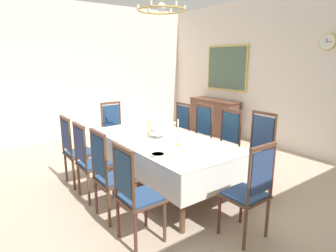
{
  "coord_description": "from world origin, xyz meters",
  "views": [
    {
      "loc": [
        3.34,
        -2.46,
        1.95
      ],
      "look_at": [
        0.1,
        -0.06,
        0.99
      ],
      "focal_mm": 30.4,
      "sensor_mm": 36.0,
      "label": 1
    }
  ],
  "objects_px": {
    "bowl_far_right": "(237,149)",
    "spoon_secondary": "(112,132)",
    "candlestick_east": "(178,135)",
    "bowl_near_right": "(114,132)",
    "chair_south_a": "(76,149)",
    "chair_north_c": "(225,144)",
    "candlestick_west": "(148,126)",
    "chair_south_d": "(135,193)",
    "soup_tureen": "(158,131)",
    "chair_north_d": "(257,153)",
    "chair_head_east": "(250,190)",
    "bowl_far_left": "(162,125)",
    "dining_table": "(162,144)",
    "bowl_near_left": "(158,155)",
    "framed_painting": "(227,68)",
    "mounted_clock": "(327,42)",
    "chair_south_c": "(109,173)",
    "chair_north_b": "(199,136)",
    "spoon_primary": "(166,159)",
    "chair_head_west": "(115,130)",
    "chair_south_b": "(90,160)",
    "chandelier": "(162,9)",
    "sideboard": "(214,117)",
    "chair_north_a": "(178,130)"
  },
  "relations": [
    {
      "from": "bowl_far_right",
      "to": "spoon_secondary",
      "type": "bearing_deg",
      "value": -154.17
    },
    {
      "from": "chair_north_c",
      "to": "bowl_near_right",
      "type": "relative_size",
      "value": 6.17
    },
    {
      "from": "dining_table",
      "to": "soup_tureen",
      "type": "xyz_separation_m",
      "value": [
        -0.11,
        0.0,
        0.18
      ]
    },
    {
      "from": "spoon_secondary",
      "to": "chandelier",
      "type": "distance_m",
      "value": 2.03
    },
    {
      "from": "chair_south_c",
      "to": "bowl_far_right",
      "type": "height_order",
      "value": "chair_south_c"
    },
    {
      "from": "candlestick_west",
      "to": "bowl_far_right",
      "type": "relative_size",
      "value": 2.15
    },
    {
      "from": "chair_south_b",
      "to": "chair_south_c",
      "type": "xyz_separation_m",
      "value": [
        0.63,
        -0.0,
        0.01
      ]
    },
    {
      "from": "chair_north_d",
      "to": "candlestick_east",
      "type": "xyz_separation_m",
      "value": [
        -0.56,
        -1.02,
        0.31
      ]
    },
    {
      "from": "candlestick_east",
      "to": "bowl_near_right",
      "type": "height_order",
      "value": "candlestick_east"
    },
    {
      "from": "chair_head_west",
      "to": "candlestick_east",
      "type": "distance_m",
      "value": 2.02
    },
    {
      "from": "chair_north_a",
      "to": "candlestick_east",
      "type": "distance_m",
      "value": 1.67
    },
    {
      "from": "chair_head_east",
      "to": "candlestick_west",
      "type": "bearing_deg",
      "value": 90.0
    },
    {
      "from": "chair_north_b",
      "to": "chair_head_west",
      "type": "xyz_separation_m",
      "value": [
        -1.31,
        -1.02,
        -0.01
      ]
    },
    {
      "from": "chair_head_east",
      "to": "bowl_near_right",
      "type": "bearing_deg",
      "value": 100.9
    },
    {
      "from": "candlestick_east",
      "to": "bowl_near_left",
      "type": "relative_size",
      "value": 2.0
    },
    {
      "from": "chair_south_c",
      "to": "mounted_clock",
      "type": "distance_m",
      "value": 4.55
    },
    {
      "from": "chair_north_d",
      "to": "chair_south_c",
      "type": "bearing_deg",
      "value": 73.27
    },
    {
      "from": "chair_north_c",
      "to": "spoon_secondary",
      "type": "height_order",
      "value": "chair_north_c"
    },
    {
      "from": "chair_north_b",
      "to": "chair_south_d",
      "type": "height_order",
      "value": "chair_north_b"
    },
    {
      "from": "spoon_primary",
      "to": "spoon_secondary",
      "type": "height_order",
      "value": "same"
    },
    {
      "from": "chair_north_c",
      "to": "chandelier",
      "type": "distance_m",
      "value": 2.27
    },
    {
      "from": "bowl_far_left",
      "to": "bowl_near_left",
      "type": "bearing_deg",
      "value": -37.13
    },
    {
      "from": "bowl_near_left",
      "to": "framed_painting",
      "type": "height_order",
      "value": "framed_painting"
    },
    {
      "from": "spoon_secondary",
      "to": "bowl_near_right",
      "type": "bearing_deg",
      "value": 0.78
    },
    {
      "from": "chair_south_d",
      "to": "spoon_secondary",
      "type": "relative_size",
      "value": 6.33
    },
    {
      "from": "chair_north_d",
      "to": "soup_tureen",
      "type": "relative_size",
      "value": 4.48
    },
    {
      "from": "chair_south_b",
      "to": "framed_painting",
      "type": "relative_size",
      "value": 0.85
    },
    {
      "from": "chair_head_west",
      "to": "spoon_primary",
      "type": "xyz_separation_m",
      "value": [
        2.35,
        -0.47,
        0.2
      ]
    },
    {
      "from": "spoon_primary",
      "to": "candlestick_west",
      "type": "bearing_deg",
      "value": 166.72
    },
    {
      "from": "bowl_far_right",
      "to": "sideboard",
      "type": "height_order",
      "value": "sideboard"
    },
    {
      "from": "chair_south_b",
      "to": "chandelier",
      "type": "distance_m",
      "value": 2.28
    },
    {
      "from": "framed_painting",
      "to": "sideboard",
      "type": "bearing_deg",
      "value": -117.49
    },
    {
      "from": "chair_south_c",
      "to": "chair_head_west",
      "type": "bearing_deg",
      "value": 152.35
    },
    {
      "from": "chair_north_d",
      "to": "bowl_near_right",
      "type": "bearing_deg",
      "value": 41.8
    },
    {
      "from": "bowl_near_left",
      "to": "mounted_clock",
      "type": "xyz_separation_m",
      "value": [
        0.12,
        3.69,
        1.44
      ]
    },
    {
      "from": "chair_south_a",
      "to": "chair_north_d",
      "type": "relative_size",
      "value": 0.92
    },
    {
      "from": "dining_table",
      "to": "chair_head_east",
      "type": "height_order",
      "value": "chair_head_east"
    },
    {
      "from": "chair_north_c",
      "to": "chair_north_d",
      "type": "height_order",
      "value": "chair_north_d"
    },
    {
      "from": "bowl_near_right",
      "to": "sideboard",
      "type": "height_order",
      "value": "sideboard"
    },
    {
      "from": "chair_north_d",
      "to": "bowl_near_left",
      "type": "height_order",
      "value": "chair_north_d"
    },
    {
      "from": "bowl_far_left",
      "to": "spoon_secondary",
      "type": "distance_m",
      "value": 0.92
    },
    {
      "from": "chair_south_a",
      "to": "chair_north_c",
      "type": "bearing_deg",
      "value": 58.93
    },
    {
      "from": "bowl_near_right",
      "to": "chandelier",
      "type": "xyz_separation_m",
      "value": [
        0.7,
        0.45,
        1.79
      ]
    },
    {
      "from": "chair_south_d",
      "to": "soup_tureen",
      "type": "relative_size",
      "value": 4.14
    },
    {
      "from": "chair_north_b",
      "to": "chair_head_east",
      "type": "height_order",
      "value": "chair_north_b"
    },
    {
      "from": "chair_north_c",
      "to": "framed_painting",
      "type": "distance_m",
      "value": 3.18
    },
    {
      "from": "framed_painting",
      "to": "mounted_clock",
      "type": "bearing_deg",
      "value": -0.22
    },
    {
      "from": "bowl_far_left",
      "to": "bowl_near_right",
      "type": "bearing_deg",
      "value": -90.77
    },
    {
      "from": "chair_south_c",
      "to": "bowl_far_right",
      "type": "xyz_separation_m",
      "value": [
        0.7,
        1.49,
        0.21
      ]
    },
    {
      "from": "bowl_far_right",
      "to": "mounted_clock",
      "type": "bearing_deg",
      "value": 96.31
    }
  ]
}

